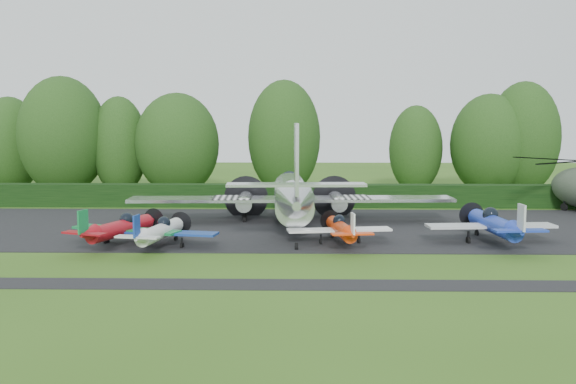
{
  "coord_description": "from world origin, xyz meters",
  "views": [
    {
      "loc": [
        0.6,
        -35.17,
        7.67
      ],
      "look_at": [
        -0.33,
        10.53,
        2.5
      ],
      "focal_mm": 40.0,
      "sensor_mm": 36.0,
      "label": 1
    }
  ],
  "objects_px": {
    "light_plane_red": "(121,228)",
    "light_plane_blue": "(494,224)",
    "light_plane_orange": "(341,228)",
    "light_plane_white": "(160,231)",
    "transport_plane": "(292,196)"
  },
  "relations": [
    {
      "from": "light_plane_white",
      "to": "light_plane_red",
      "type": "bearing_deg",
      "value": 154.78
    },
    {
      "from": "light_plane_red",
      "to": "light_plane_blue",
      "type": "distance_m",
      "value": 22.83
    },
    {
      "from": "light_plane_red",
      "to": "light_plane_orange",
      "type": "bearing_deg",
      "value": -17.12
    },
    {
      "from": "light_plane_white",
      "to": "light_plane_orange",
      "type": "distance_m",
      "value": 10.91
    },
    {
      "from": "light_plane_white",
      "to": "light_plane_orange",
      "type": "bearing_deg",
      "value": -3.27
    },
    {
      "from": "light_plane_orange",
      "to": "light_plane_blue",
      "type": "bearing_deg",
      "value": 10.74
    },
    {
      "from": "light_plane_orange",
      "to": "light_plane_white",
      "type": "bearing_deg",
      "value": -164.26
    },
    {
      "from": "transport_plane",
      "to": "light_plane_white",
      "type": "relative_size",
      "value": 3.46
    },
    {
      "from": "transport_plane",
      "to": "light_plane_orange",
      "type": "xyz_separation_m",
      "value": [
        3.13,
        -7.25,
        -1.13
      ]
    },
    {
      "from": "light_plane_red",
      "to": "light_plane_blue",
      "type": "xyz_separation_m",
      "value": [
        22.81,
        1.01,
        0.14
      ]
    },
    {
      "from": "light_plane_white",
      "to": "light_plane_orange",
      "type": "height_order",
      "value": "light_plane_white"
    },
    {
      "from": "transport_plane",
      "to": "light_plane_blue",
      "type": "xyz_separation_m",
      "value": [
        12.56,
        -6.91,
        -0.88
      ]
    },
    {
      "from": "light_plane_white",
      "to": "light_plane_blue",
      "type": "height_order",
      "value": "light_plane_blue"
    },
    {
      "from": "light_plane_blue",
      "to": "light_plane_red",
      "type": "bearing_deg",
      "value": -172.85
    },
    {
      "from": "transport_plane",
      "to": "light_plane_orange",
      "type": "bearing_deg",
      "value": -64.13
    }
  ]
}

